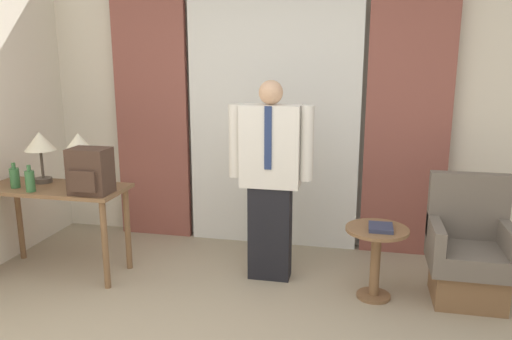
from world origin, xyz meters
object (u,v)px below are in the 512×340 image
Objects in this scene: bottle_by_lamp at (30,181)px; armchair at (469,256)px; table_lamp_left at (40,144)px; bottle_near_edge at (15,177)px; table_lamp_right at (79,146)px; desk at (56,201)px; backpack at (90,171)px; person at (270,175)px; book at (381,227)px; side_table at (376,251)px.

bottle_by_lamp is 0.23× the size of armchair.
table_lamp_left is 0.34m from bottle_near_edge.
desk is at bearing -149.28° from table_lamp_right.
backpack reaches higher than desk.
person is (1.76, 0.28, 0.25)m from desk.
book is (2.93, 0.15, -0.27)m from bottle_near_edge.
armchair is at bearing 1.82° from table_lamp_left.
bottle_by_lamp is at bearing -134.88° from table_lamp_right.
side_table is (0.85, -0.19, -0.50)m from person.
bottle_near_edge is (-0.30, -0.09, 0.21)m from desk.
backpack is (0.58, -0.23, -0.15)m from table_lamp_left.
desk is at bearing -178.66° from book.
desk is 3.25× the size of backpack.
armchair is (3.11, 0.11, -0.74)m from table_lamp_right.
table_lamp_right is 0.57m from bottle_near_edge.
table_lamp_right is 3.20m from armchair.
person reaches higher than bottle_near_edge.
backpack reaches higher than armchair.
bottle_near_edge reaches higher than book.
side_table is at bearing 132.20° from book.
table_lamp_left is 1.00× the size of table_lamp_right.
book is at bearing 1.34° from desk.
desk reaches higher than side_table.
bottle_near_edge is 0.71m from backpack.
backpack is 0.22× the size of person.
bottle_near_edge is at bearing -169.73° from person.
bottle_near_edge is at bearing 177.63° from backpack.
desk is 0.52m from backpack.
bottle_near_edge is at bearing -121.30° from table_lamp_left.
side_table is at bearing 5.51° from bottle_by_lamp.
desk is 3.31m from armchair.
backpack is (0.50, 0.05, 0.09)m from bottle_by_lamp.
book is (2.73, 0.23, -0.27)m from bottle_by_lamp.
person is at bearing 10.27° from bottle_near_edge.
book is at bearing 4.91° from bottle_by_lamp.
person is at bearing 167.18° from side_table.
table_lamp_right is at bearing 0.00° from table_lamp_left.
backpack is 2.26m from book.
person is 1.73× the size of armchair.
table_lamp_left is 2.11× the size of book.
side_table is at bearing -0.39° from table_lamp_left.
bottle_near_edge is at bearing -157.53° from table_lamp_right.
bottle_near_edge is at bearing -163.01° from desk.
side_table is (2.90, 0.18, -0.46)m from bottle_near_edge.
table_lamp_right is at bearing 178.95° from book.
person is (1.58, 0.17, -0.21)m from table_lamp_right.
person is (1.35, 0.40, -0.06)m from backpack.
backpack is at bearing -21.32° from table_lamp_left.
desk reaches higher than book.
backpack reaches higher than bottle_near_edge.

